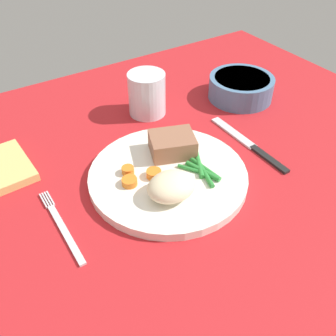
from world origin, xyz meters
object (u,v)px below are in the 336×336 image
water_glass (147,97)px  salad_bowl (241,86)px  dinner_plate (168,176)px  knife (250,145)px  meat_portion (172,144)px  fork (62,226)px

water_glass → salad_bowl: 21.75cm
dinner_plate → knife: (18.39, -0.29, -0.60)cm
meat_portion → water_glass: size_ratio=0.86×
knife → dinner_plate: bearing=-177.9°
dinner_plate → fork: (-19.17, -0.26, -0.60)cm
meat_portion → fork: bearing=-168.8°
dinner_plate → knife: dinner_plate is taller
meat_portion → dinner_plate: bearing=-130.6°
fork → salad_bowl: bearing=18.4°
water_glass → fork: bearing=-142.6°
knife → water_glass: (-10.39, 20.83, 3.67)cm
dinner_plate → knife: size_ratio=1.32×
meat_portion → water_glass: 16.88cm
salad_bowl → water_glass: bearing=164.4°
fork → salad_bowl: salad_bowl is taller
salad_bowl → knife: bearing=-125.1°
fork → knife: 37.56cm
dinner_plate → meat_portion: meat_portion is taller
meat_portion → knife: (14.75, -4.53, -3.18)cm
fork → knife: knife is taller
dinner_plate → knife: 18.40cm
knife → water_glass: water_glass is taller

